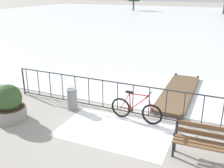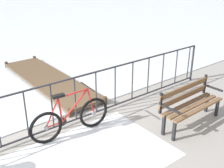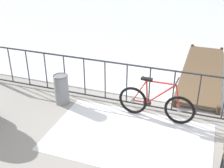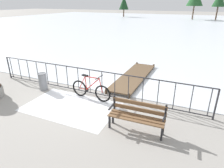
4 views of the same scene
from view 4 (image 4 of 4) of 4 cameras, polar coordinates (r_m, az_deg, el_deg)
ground_plane at (r=8.03m, az=-6.30°, el=-2.94°), size 160.00×160.00×0.00m
frozen_pond at (r=34.97m, az=18.69°, el=16.03°), size 80.00×56.00×0.03m
snow_patch at (r=7.20m, az=-11.87°, el=-6.50°), size 3.26×2.02×0.01m
railing_fence at (r=7.80m, az=-6.47°, el=0.77°), size 9.06×0.06×1.07m
bicycle_near_railing at (r=7.51m, az=-6.24°, el=-1.72°), size 1.71×0.52×0.97m
park_bench at (r=5.70m, az=7.33°, el=-8.67°), size 1.61×0.53×0.89m
trash_bin at (r=8.73m, az=-19.46°, el=0.68°), size 0.35×0.35×0.73m
wooden_dock at (r=9.59m, az=6.33°, el=2.22°), size 1.10×4.25×0.20m
tree_far_west at (r=51.03m, az=3.48°, el=22.50°), size 2.34×2.34×4.74m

